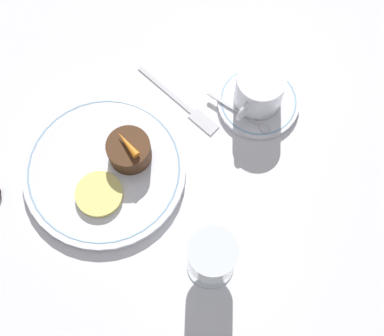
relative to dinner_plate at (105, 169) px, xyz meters
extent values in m
plane|color=white|center=(0.00, 0.02, -0.01)|extent=(3.00, 3.00, 0.00)
cylinder|color=white|center=(0.00, 0.00, 0.00)|extent=(0.26, 0.26, 0.01)
torus|color=#8CB2D1|center=(0.00, 0.00, 0.00)|extent=(0.24, 0.24, 0.00)
cylinder|color=white|center=(-0.24, 0.14, 0.00)|extent=(0.14, 0.14, 0.01)
torus|color=#8CB2D1|center=(-0.24, 0.14, 0.00)|extent=(0.13, 0.13, 0.00)
cylinder|color=white|center=(-0.24, 0.13, 0.04)|extent=(0.08, 0.08, 0.07)
cylinder|color=#331E0F|center=(-0.24, 0.13, 0.04)|extent=(0.07, 0.07, 0.05)
torus|color=white|center=(-0.19, 0.13, 0.04)|extent=(0.03, 0.01, 0.04)
cube|color=silver|center=(-0.20, 0.11, 0.00)|extent=(0.01, 0.10, 0.00)
ellipsoid|color=silver|center=(-0.20, 0.17, 0.00)|extent=(0.02, 0.02, 0.00)
cylinder|color=silver|center=(0.03, 0.22, -0.01)|extent=(0.07, 0.07, 0.01)
cylinder|color=silver|center=(0.03, 0.22, 0.02)|extent=(0.01, 0.01, 0.04)
cylinder|color=silver|center=(0.03, 0.22, 0.07)|extent=(0.07, 0.07, 0.06)
cylinder|color=#470A14|center=(0.03, 0.22, 0.06)|extent=(0.06, 0.06, 0.03)
cube|color=silver|center=(-0.17, 0.00, -0.01)|extent=(0.03, 0.12, 0.01)
cube|color=silver|center=(-0.16, 0.08, -0.01)|extent=(0.03, 0.05, 0.01)
cylinder|color=#4C2D19|center=(-0.04, 0.02, 0.03)|extent=(0.07, 0.07, 0.04)
cone|color=orange|center=(-0.04, 0.02, 0.05)|extent=(0.03, 0.05, 0.01)
cylinder|color=#EFE075|center=(0.04, 0.02, 0.01)|extent=(0.07, 0.07, 0.01)
camera|label=1|loc=(0.16, 0.28, 0.79)|focal=50.00mm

